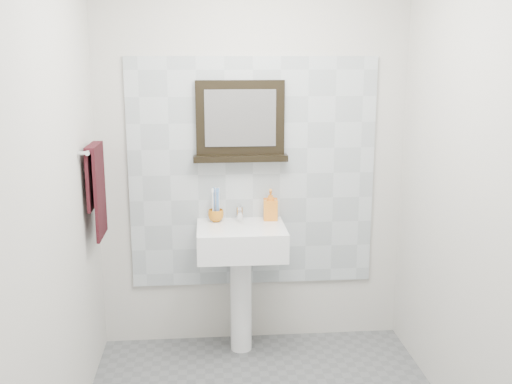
% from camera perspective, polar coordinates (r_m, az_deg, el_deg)
% --- Properties ---
extents(back_wall, '(2.00, 0.01, 2.50)m').
position_cam_1_polar(back_wall, '(3.89, -0.33, 3.22)').
color(back_wall, beige).
rests_on(back_wall, ground).
extents(front_wall, '(2.00, 0.01, 2.50)m').
position_cam_1_polar(front_wall, '(1.78, 5.52, -8.54)').
color(front_wall, beige).
rests_on(front_wall, ground).
extents(left_wall, '(0.01, 2.20, 2.50)m').
position_cam_1_polar(left_wall, '(2.89, -18.64, -0.83)').
color(left_wall, beige).
rests_on(left_wall, ground).
extents(right_wall, '(0.01, 2.20, 2.50)m').
position_cam_1_polar(right_wall, '(3.10, 20.22, -0.06)').
color(right_wall, beige).
rests_on(right_wall, ground).
extents(splashback, '(1.60, 0.02, 1.50)m').
position_cam_1_polar(splashback, '(3.90, -0.31, 1.74)').
color(splashback, '#AFB9BE').
rests_on(splashback, back_wall).
extents(pedestal_sink, '(0.55, 0.44, 0.96)m').
position_cam_1_polar(pedestal_sink, '(3.81, -1.43, -5.91)').
color(pedestal_sink, white).
rests_on(pedestal_sink, ground).
extents(toothbrush_cup, '(0.11, 0.11, 0.08)m').
position_cam_1_polar(toothbrush_cup, '(3.85, -3.84, -2.25)').
color(toothbrush_cup, orange).
rests_on(toothbrush_cup, pedestal_sink).
extents(toothbrushes, '(0.05, 0.04, 0.21)m').
position_cam_1_polar(toothbrushes, '(3.83, -3.82, -1.04)').
color(toothbrushes, white).
rests_on(toothbrushes, toothbrush_cup).
extents(soap_dispenser, '(0.10, 0.10, 0.20)m').
position_cam_1_polar(soap_dispenser, '(3.87, 1.39, -1.21)').
color(soap_dispenser, '#E2581A').
rests_on(soap_dispenser, pedestal_sink).
extents(framed_mirror, '(0.60, 0.11, 0.51)m').
position_cam_1_polar(framed_mirror, '(3.82, -1.52, 6.57)').
color(framed_mirror, black).
rests_on(framed_mirror, back_wall).
extents(towel_bar, '(0.07, 0.40, 0.03)m').
position_cam_1_polar(towel_bar, '(3.56, -15.26, 4.08)').
color(towel_bar, silver).
rests_on(towel_bar, left_wall).
extents(hand_towel, '(0.06, 0.30, 0.55)m').
position_cam_1_polar(hand_towel, '(3.60, -14.95, 0.77)').
color(hand_towel, black).
rests_on(hand_towel, towel_bar).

